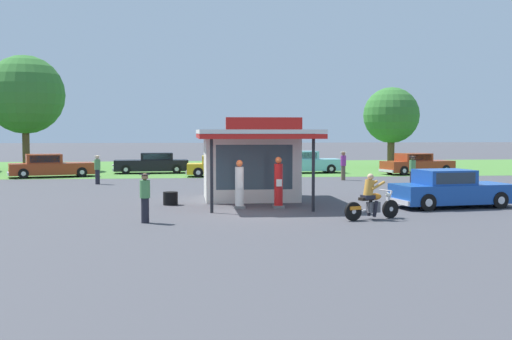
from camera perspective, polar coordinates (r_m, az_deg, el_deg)
ground_plane at (r=23.57m, az=-0.29°, el=-3.86°), size 300.00×300.00×0.00m
grass_verge_strip at (r=53.39m, az=-3.71°, el=0.23°), size 120.00×24.00×0.01m
service_station_kiosk at (r=27.94m, az=-0.46°, el=0.93°), size 4.72×7.18×3.53m
gas_pump_nearside at (r=24.84m, az=-1.50°, el=-1.48°), size 0.44×0.44×1.90m
gas_pump_offside at (r=25.02m, az=2.03°, el=-1.32°), size 0.44×0.44×2.01m
motorcycle_with_rider at (r=22.07m, az=10.30°, el=-2.71°), size 2.11×0.96×1.58m
featured_classic_sedan at (r=26.41m, az=17.03°, el=-1.73°), size 5.03×2.57×1.50m
parked_car_back_row_centre at (r=46.63m, az=-9.28°, el=0.56°), size 5.54×2.11×1.48m
parked_car_back_row_far_right at (r=46.39m, az=14.24°, el=0.48°), size 5.62×3.11×1.48m
parked_car_back_row_centre_left at (r=44.20m, az=-17.99°, el=0.29°), size 5.82×3.38×1.53m
parked_car_back_row_far_left at (r=46.42m, az=4.32°, el=0.63°), size 5.50×2.15×1.60m
parked_car_second_row_spare at (r=42.66m, az=-3.13°, el=0.29°), size 4.94×2.09×1.40m
bystander_chatting_near_pumps at (r=33.91m, az=2.07°, el=-0.23°), size 0.34×0.34×1.58m
bystander_admiring_sedan at (r=37.40m, az=-14.04°, el=0.10°), size 0.36×0.36×1.65m
bystander_standing_back_lot at (r=35.41m, az=13.86°, el=-0.04°), size 0.37×0.37×1.69m
bystander_leaning_by_kiosk at (r=21.20m, az=-9.93°, el=-2.36°), size 0.36×0.36×1.64m
bystander_strolling_foreground at (r=39.72m, az=7.84°, el=0.47°), size 0.39×0.39×1.77m
tree_oak_distant_spare at (r=52.15m, az=-20.06°, el=6.18°), size 6.00×6.00×8.85m
tree_oak_centre at (r=54.33m, az=12.14°, el=4.70°), size 4.63×4.76×6.70m
spare_tire_stack at (r=26.30m, az=-7.68°, el=-2.54°), size 0.60×0.60×0.54m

